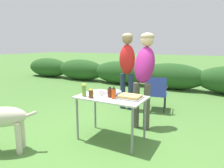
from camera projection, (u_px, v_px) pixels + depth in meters
ground_plane at (111, 139)px, 3.37m from camera, size 60.00×60.00×0.00m
shrub_hedge at (171, 76)px, 7.13m from camera, size 14.40×0.90×0.92m
folding_table at (111, 101)px, 3.24m from camera, size 1.10×0.64×0.74m
food_tray at (130, 97)px, 3.10m from camera, size 0.37×0.30×0.06m
plate_stack at (100, 92)px, 3.46m from camera, size 0.24×0.24×0.04m
mixing_bowl at (114, 92)px, 3.33m from camera, size 0.26×0.26×0.10m
paper_cup_stack at (101, 93)px, 3.27m from camera, size 0.08×0.08×0.10m
relish_jar at (84, 90)px, 3.23m from camera, size 0.07×0.07×0.20m
hot_sauce_bottle at (114, 93)px, 3.08m from camera, size 0.07×0.07×0.20m
beer_bottle at (91, 93)px, 3.13m from camera, size 0.08×0.08×0.17m
bbq_sauce_bottle at (110, 92)px, 3.17m from camera, size 0.07×0.07×0.18m
standing_person_in_gray_fleece at (144, 68)px, 3.71m from camera, size 0.40×0.53×1.79m
standing_person_with_beanie at (127, 63)px, 4.75m from camera, size 0.39×0.28×1.83m
camp_chair_green_behind_table at (156, 92)px, 4.73m from camera, size 0.56×0.66×0.83m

